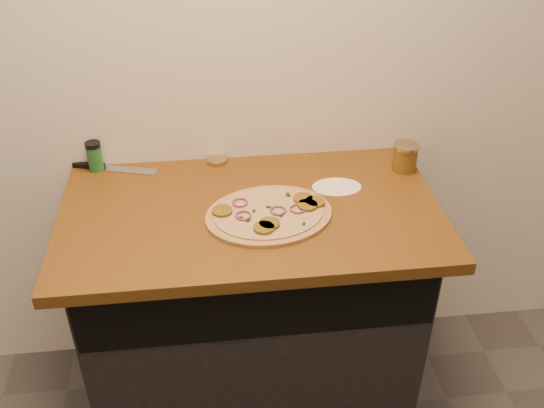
{
  "coord_description": "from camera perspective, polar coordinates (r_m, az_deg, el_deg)",
  "views": [
    {
      "loc": [
        -0.12,
        -0.16,
        1.97
      ],
      "look_at": [
        0.06,
        1.36,
        0.95
      ],
      "focal_mm": 40.0,
      "sensor_mm": 36.0,
      "label": 1
    }
  ],
  "objects": [
    {
      "name": "cabinet",
      "position": [
        2.23,
        -1.86,
        -9.95
      ],
      "size": [
        1.1,
        0.6,
        0.86
      ],
      "primitive_type": "cube",
      "color": "black",
      "rests_on": "ground"
    },
    {
      "name": "spice_shaker",
      "position": [
        2.17,
        -16.36,
        4.35
      ],
      "size": [
        0.05,
        0.05,
        0.11
      ],
      "color": "#1E5F29",
      "rests_on": "countertop"
    },
    {
      "name": "countertop",
      "position": [
        1.92,
        -2.02,
        -0.85
      ],
      "size": [
        1.2,
        0.7,
        0.04
      ],
      "primitive_type": "cube",
      "color": "brown",
      "rests_on": "cabinet"
    },
    {
      "name": "flour_spill",
      "position": [
        2.02,
        6.1,
        1.62
      ],
      "size": [
        0.17,
        0.17,
        0.0
      ],
      "primitive_type": "cylinder",
      "rotation": [
        0.0,
        0.0,
        -0.05
      ],
      "color": "white",
      "rests_on": "countertop"
    },
    {
      "name": "salsa_jar",
      "position": [
        2.14,
        12.4,
        4.36
      ],
      "size": [
        0.09,
        0.09,
        0.1
      ],
      "color": "#A02A10",
      "rests_on": "countertop"
    },
    {
      "name": "pizza",
      "position": [
        1.87,
        -0.21,
        -0.93
      ],
      "size": [
        0.45,
        0.45,
        0.03
      ],
      "color": "tan",
      "rests_on": "countertop"
    },
    {
      "name": "mason_jar_lid",
      "position": [
        2.16,
        -5.21,
        4.11
      ],
      "size": [
        0.08,
        0.08,
        0.02
      ],
      "primitive_type": "cylinder",
      "rotation": [
        0.0,
        0.0,
        -0.11
      ],
      "color": "tan",
      "rests_on": "countertop"
    },
    {
      "name": "chefs_knife",
      "position": [
        2.19,
        -15.26,
        3.33
      ],
      "size": [
        0.3,
        0.11,
        0.02
      ],
      "color": "#B7BAC1",
      "rests_on": "countertop"
    }
  ]
}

